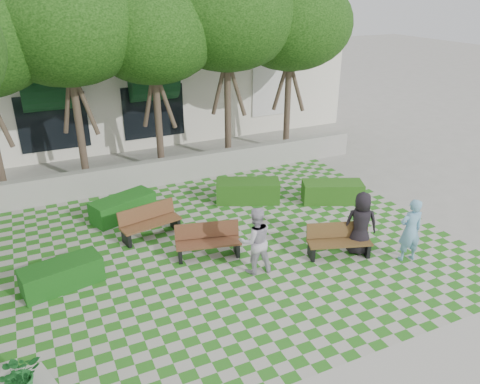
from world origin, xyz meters
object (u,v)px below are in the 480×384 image
hedge_west (62,275)px  bench_west (150,222)px  bench_mid (208,241)px  person_dark (361,223)px  bench_east (339,241)px  hedge_east (332,192)px  person_white (255,241)px  person_blue (410,230)px  hedge_midleft (123,207)px  hedge_midright (248,191)px

hedge_west → bench_west: bearing=31.1°
bench_mid → person_dark: person_dark is taller
bench_east → person_dark: bearing=7.5°
hedge_east → person_white: (-4.11, -2.58, 0.53)m
person_blue → hedge_midleft: bearing=-31.8°
bench_west → hedge_west: bearing=-160.6°
person_blue → bench_east: bearing=-22.0°
bench_east → hedge_east: (1.79, 2.82, -0.08)m
hedge_midleft → bench_west: bearing=-73.3°
hedge_midright → hedge_west: hedge_midright is taller
bench_west → person_dark: bearing=-45.4°
hedge_west → person_white: size_ratio=1.05×
hedge_midright → person_white: 4.12m
hedge_west → hedge_east: bearing=8.4°
bench_mid → hedge_west: bench_mid is taller
hedge_east → hedge_midright: hedge_midright is taller
bench_mid → hedge_east: size_ratio=0.92×
person_blue → hedge_east: bearing=-84.7°
bench_west → person_dark: (4.78, -3.18, 0.43)m
bench_east → hedge_midleft: (-4.64, 4.55, -0.08)m
bench_west → hedge_west: (-2.51, -1.51, -0.11)m
bench_west → hedge_midright: 3.62m
bench_mid → person_white: (0.79, -1.16, 0.44)m
person_white → person_dark: bearing=-178.9°
bench_east → person_white: 2.37m
hedge_midleft → person_dark: person_dark is taller
hedge_west → person_dark: bearing=-12.9°
bench_mid → hedge_east: 5.10m
bench_west → person_blue: size_ratio=1.04×
person_blue → bench_mid: bearing=-16.9°
hedge_west → person_white: bearing=-16.7°
hedge_midleft → person_white: (2.33, -4.30, 0.53)m
hedge_midright → person_dark: bearing=-72.8°
hedge_east → hedge_west: (-8.50, -1.26, -0.02)m
person_dark → bench_east: bearing=19.8°
person_white → hedge_midleft: bearing=-53.5°
bench_mid → hedge_east: bench_mid is taller
bench_east → person_dark: size_ratio=1.01×
bench_mid → hedge_midleft: 3.50m
hedge_east → hedge_midright: bearing=154.7°
person_blue → person_dark: 1.22m
bench_mid → hedge_midleft: size_ratio=0.92×
bench_east → person_dark: 0.73m
bench_east → hedge_midleft: 6.50m
bench_east → person_white: bearing=-167.8°
bench_east → hedge_west: (-6.71, 1.56, -0.10)m
hedge_east → hedge_midright: size_ratio=0.94×
bench_mid → hedge_midleft: bearing=129.7°
hedge_east → person_blue: bearing=-94.8°
hedge_midleft → person_blue: bearing=-41.8°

